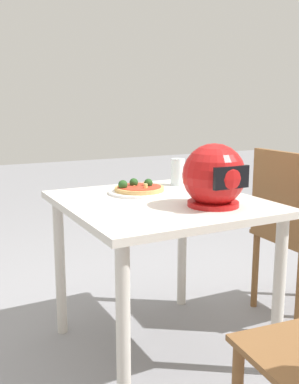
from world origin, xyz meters
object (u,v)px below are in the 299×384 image
object	(u,v)px
pizza	(139,188)
chair_side	(291,226)
dining_table	(160,222)
motorcycle_helmet	(214,177)
drinking_glass	(178,172)

from	to	relation	value
pizza	chair_side	world-z (taller)	chair_side
dining_table	motorcycle_helmet	bearing A→B (deg)	122.92
motorcycle_helmet	pizza	bearing A→B (deg)	-68.13
pizza	drinking_glass	xyz separation A→B (m)	(-0.27, -0.10, 0.04)
drinking_glass	chair_side	distance (m)	0.66
pizza	drinking_glass	world-z (taller)	drinking_glass
drinking_glass	chair_side	bearing A→B (deg)	150.97
pizza	motorcycle_helmet	xyz separation A→B (m)	(-0.15, 0.38, 0.10)
dining_table	motorcycle_helmet	world-z (taller)	motorcycle_helmet
dining_table	motorcycle_helmet	size ratio (longest dim) A/B	3.43
motorcycle_helmet	chair_side	world-z (taller)	motorcycle_helmet
motorcycle_helmet	chair_side	bearing A→B (deg)	-163.44
dining_table	chair_side	xyz separation A→B (m)	(-0.77, 0.02, -0.11)
pizza	drinking_glass	bearing A→B (deg)	-160.22
motorcycle_helmet	drinking_glass	distance (m)	0.50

